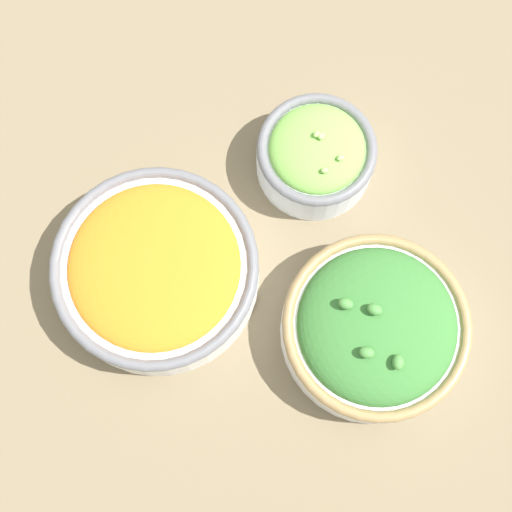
{
  "coord_description": "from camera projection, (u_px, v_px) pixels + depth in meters",
  "views": [
    {
      "loc": [
        -0.06,
        -0.18,
        0.77
      ],
      "look_at": [
        0.0,
        0.0,
        0.03
      ],
      "focal_mm": 50.0,
      "sensor_mm": 36.0,
      "label": 1
    }
  ],
  "objects": [
    {
      "name": "ground_plane",
      "position": [
        256.0,
        263.0,
        0.79
      ],
      "size": [
        3.0,
        3.0,
        0.0
      ],
      "primitive_type": "plane",
      "color": "#75664C"
    },
    {
      "name": "bowl_lettuce",
      "position": [
        316.0,
        154.0,
        0.79
      ],
      "size": [
        0.13,
        0.13,
        0.08
      ],
      "color": "silver",
      "rests_on": "ground_plane"
    },
    {
      "name": "bowl_carrots",
      "position": [
        156.0,
        270.0,
        0.75
      ],
      "size": [
        0.22,
        0.22,
        0.07
      ],
      "color": "white",
      "rests_on": "ground_plane"
    },
    {
      "name": "bowl_broccoli",
      "position": [
        375.0,
        327.0,
        0.74
      ],
      "size": [
        0.19,
        0.19,
        0.09
      ],
      "color": "white",
      "rests_on": "ground_plane"
    }
  ]
}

